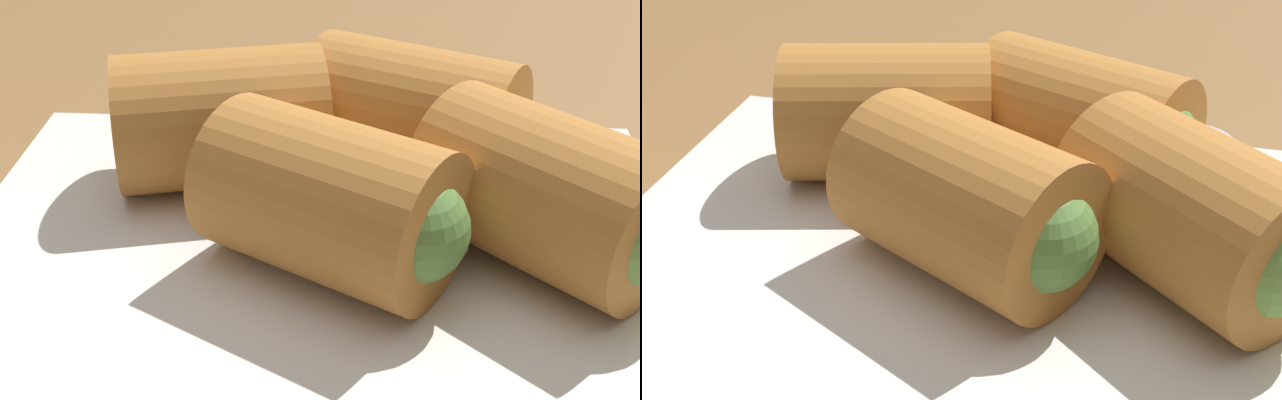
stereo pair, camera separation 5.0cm
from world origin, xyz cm
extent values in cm
cube|color=olive|center=(0.00, 0.00, 1.00)|extent=(180.00, 140.00, 2.00)
cube|color=white|center=(-3.20, -1.68, 2.60)|extent=(28.63, 23.46, 1.20)
cube|color=white|center=(-3.20, -1.68, 3.35)|extent=(29.78, 24.40, 0.30)
cylinder|color=#B77533|center=(-11.79, -1.79, 6.56)|extent=(10.80, 10.65, 6.12)
sphere|color=#6B9E47|center=(-14.43, 0.67, 6.56)|extent=(3.98, 3.98, 3.98)
cylinder|color=#B77533|center=(1.58, -7.38, 6.56)|extent=(10.26, 8.12, 6.12)
sphere|color=#B23D2D|center=(-1.92, -8.25, 6.56)|extent=(3.98, 3.98, 3.98)
cylinder|color=#B77533|center=(-6.90, -8.35, 6.56)|extent=(10.78, 9.33, 6.12)
sphere|color=#56843D|center=(-10.18, -6.85, 6.56)|extent=(3.98, 3.98, 3.98)
cylinder|color=#B77533|center=(-3.63, -0.68, 6.56)|extent=(10.91, 9.84, 6.12)
sphere|color=#56843D|center=(-6.76, 1.13, 6.56)|extent=(3.98, 3.98, 3.98)
cylinder|color=silver|center=(-4.23, -19.23, 2.25)|extent=(9.00, 3.99, 0.50)
ellipsoid|color=silver|center=(-12.60, -15.88, 2.63)|extent=(4.40, 3.94, 1.26)
camera|label=1|loc=(-5.14, 27.87, 23.60)|focal=50.00mm
camera|label=2|loc=(-10.09, 27.12, 23.60)|focal=50.00mm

